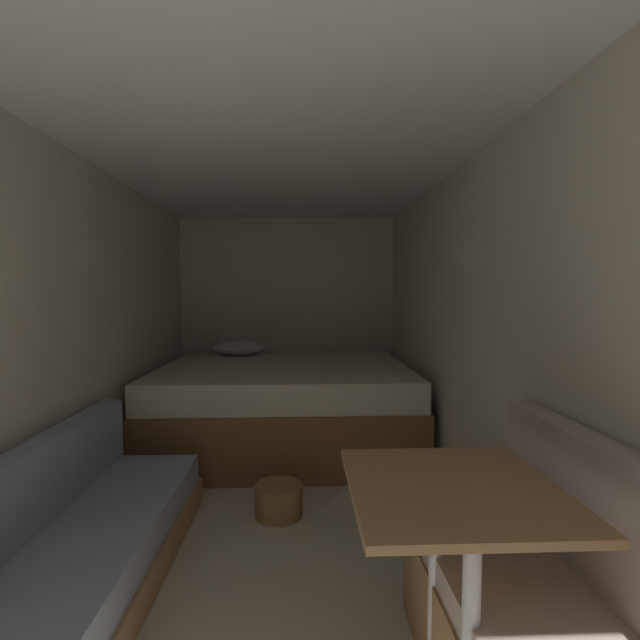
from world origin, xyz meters
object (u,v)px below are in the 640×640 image
bed (285,405)px  sofa_left (38,593)px  dinette_table (452,524)px  wicker_basket (279,500)px

bed → sofa_left: 2.42m
bed → sofa_left: bearing=-110.6°
sofa_left → bed: bearing=69.4°
sofa_left → dinette_table: dinette_table is taller
dinette_table → wicker_basket: bearing=113.4°
sofa_left → dinette_table: (1.46, -0.38, 0.44)m
dinette_table → wicker_basket: (-0.59, 1.37, -0.56)m
sofa_left → wicker_basket: bearing=49.0°
bed → wicker_basket: (0.01, -1.27, -0.27)m
sofa_left → wicker_basket: 1.32m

